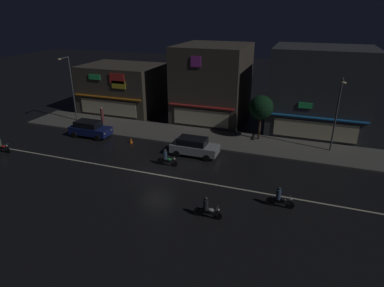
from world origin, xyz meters
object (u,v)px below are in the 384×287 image
Objects in this scene: streetlamp_west at (71,84)px; streetlamp_mid at (338,109)px; motorcycle_trailing_far at (280,199)px; traffic_cone at (131,140)px; motorcycle_lead at (1,146)px; motorcycle_following at (166,159)px; motorcycle_opposite_lane at (207,209)px; pedestrian_on_sidewalk at (102,116)px; parked_car_trailing at (90,129)px; parked_car_near_kerb at (194,146)px.

streetlamp_mid is (28.21, 0.56, -0.33)m from streetlamp_west.
traffic_cone is (-15.12, 6.65, -0.36)m from motorcycle_trailing_far.
motorcycle_lead is (-28.96, -10.26, -3.56)m from streetlamp_mid.
streetlamp_mid is 15.75m from motorcycle_following.
motorcycle_trailing_far is at bearing -23.73° from traffic_cone.
motorcycle_following is at bearing -32.53° from traffic_cone.
streetlamp_mid reaches higher than motorcycle_trailing_far.
motorcycle_opposite_lane is 5.07m from motorcycle_trailing_far.
streetlamp_west is 1.09× the size of streetlamp_mid.
motorcycle_following is at bearing 44.23° from pedestrian_on_sidewalk.
motorcycle_opposite_lane is (5.48, -6.00, 0.00)m from motorcycle_following.
parked_car_trailing is 2.26× the size of motorcycle_trailing_far.
streetlamp_west is 24.54m from motorcycle_opposite_lane.
motorcycle_lead is at bearing -94.40° from streetlamp_west.
parked_car_near_kerb is 2.26× the size of motorcycle_trailing_far.
parked_car_trailing is 7.82× the size of traffic_cone.
streetlamp_west reaches higher than pedestrian_on_sidewalk.
traffic_cone is (4.90, -0.16, -0.59)m from parked_car_trailing.
streetlamp_west is 26.96m from motorcycle_trailing_far.
streetlamp_mid is 24.89m from pedestrian_on_sidewalk.
parked_car_trailing reaches higher than traffic_cone.
motorcycle_trailing_far is (21.10, -10.65, -0.38)m from pedestrian_on_sidewalk.
motorcycle_opposite_lane is at bearing 37.28° from motorcycle_trailing_far.
parked_car_trailing is 4.94m from traffic_cone.
pedestrian_on_sidewalk is 23.64m from motorcycle_trailing_far.
traffic_cone is (9.50, -3.64, -4.24)m from streetlamp_west.
streetlamp_west is at bearing -96.58° from pedestrian_on_sidewalk.
parked_car_near_kerb is 2.26× the size of motorcycle_opposite_lane.
parked_car_near_kerb is at bearing -14.62° from streetlamp_west.
motorcycle_trailing_far is at bearing -11.11° from motorcycle_following.
pedestrian_on_sidewalk is (3.52, 0.37, -3.51)m from streetlamp_west.
traffic_cone is (-10.89, 9.45, -0.36)m from motorcycle_opposite_lane.
pedestrian_on_sidewalk is at bearing -105.92° from motorcycle_lead.
motorcycle_opposite_lane is at bearing -40.95° from traffic_cone.
parked_car_trailing is at bearing -123.59° from motorcycle_lead.
parked_car_near_kerb reaches higher than motorcycle_lead.
pedestrian_on_sidewalk reaches higher than parked_car_trailing.
streetlamp_west is 6.82m from parked_car_trailing.
pedestrian_on_sidewalk is 10.95m from motorcycle_lead.
pedestrian_on_sidewalk is at bearing 146.16° from traffic_cone.
parked_car_near_kerb is at bearing -5.32° from traffic_cone.
parked_car_trailing is at bearing 3.07° from pedestrian_on_sidewalk.
streetlamp_west is 16.96m from motorcycle_following.
motorcycle_lead is at bearing -13.54° from motorcycle_opposite_lane.
motorcycle_trailing_far is (24.62, -10.29, -3.88)m from streetlamp_west.
pedestrian_on_sidewalk is 0.44× the size of parked_car_near_kerb.
streetlamp_mid is 30.93m from motorcycle_lead.
streetlamp_mid is 1.59× the size of parked_car_trailing.
streetlamp_mid is 3.64× the size of pedestrian_on_sidewalk.
streetlamp_west is 10.48m from motorcycle_lead.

